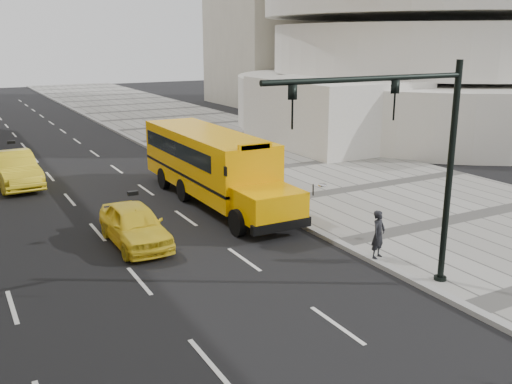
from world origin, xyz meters
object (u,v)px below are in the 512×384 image
pedestrian (378,234)px  taxi_far (14,169)px  taxi_near (135,225)px  school_bus (209,161)px  traffic_signal (414,151)px

pedestrian → taxi_far: bearing=97.9°
pedestrian → taxi_near: bearing=118.6°
school_bus → pedestrian: (1.65, -9.27, -0.83)m
taxi_near → taxi_far: (-2.63, 10.67, 0.12)m
taxi_far → school_bus: bearing=-47.1°
taxi_near → taxi_far: size_ratio=0.83×
school_bus → taxi_near: size_ratio=2.75×
school_bus → pedestrian: school_bus is taller
taxi_near → traffic_signal: traffic_signal is taller
taxi_near → taxi_far: bearing=103.6°
school_bus → taxi_near: 6.20m
taxi_near → pedestrian: bearing=-40.3°
school_bus → traffic_signal: bearing=-86.6°
traffic_signal → taxi_far: bearing=113.6°
taxi_far → traffic_signal: bearing=-70.8°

